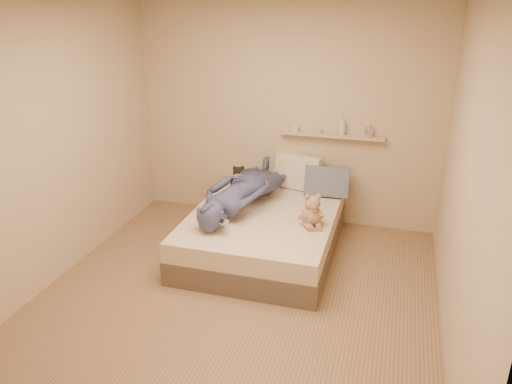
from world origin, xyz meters
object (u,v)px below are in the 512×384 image
(dark_plush, at_px, (239,180))
(pillow_grey, at_px, (327,181))
(bed, at_px, (263,232))
(game_console, at_px, (221,221))
(pillow_cream, at_px, (298,172))
(wall_shelf, at_px, (331,135))
(person, at_px, (244,189))
(teddy_bear, at_px, (312,213))

(dark_plush, distance_m, pillow_grey, 1.02)
(bed, distance_m, dark_plush, 0.80)
(game_console, xyz_separation_m, pillow_cream, (0.46, 1.42, 0.06))
(game_console, relative_size, wall_shelf, 0.14)
(game_console, bearing_deg, pillow_grey, 57.25)
(bed, relative_size, person, 1.14)
(bed, distance_m, pillow_grey, 0.97)
(teddy_bear, bearing_deg, wall_shelf, 89.61)
(pillow_cream, distance_m, pillow_grey, 0.39)
(pillow_cream, distance_m, wall_shelf, 0.58)
(teddy_bear, relative_size, person, 0.21)
(pillow_cream, xyz_separation_m, person, (-0.46, -0.69, -0.00))
(teddy_bear, bearing_deg, person, 159.95)
(pillow_cream, bearing_deg, bed, -103.54)
(game_console, relative_size, pillow_grey, 0.34)
(bed, bearing_deg, wall_shelf, 58.82)
(game_console, xyz_separation_m, person, (0.01, 0.73, 0.06))
(person, bearing_deg, pillow_cream, -111.92)
(wall_shelf, bearing_deg, teddy_bear, -90.39)
(pillow_cream, bearing_deg, pillow_grey, -21.24)
(teddy_bear, xyz_separation_m, pillow_cream, (-0.34, 0.98, 0.06))
(game_console, height_order, pillow_grey, pillow_grey)
(game_console, distance_m, wall_shelf, 1.78)
(bed, distance_m, teddy_bear, 0.67)
(dark_plush, relative_size, person, 0.19)
(pillow_grey, bearing_deg, person, -145.91)
(bed, height_order, wall_shelf, wall_shelf)
(pillow_grey, relative_size, wall_shelf, 0.42)
(teddy_bear, bearing_deg, pillow_cream, 109.22)
(teddy_bear, xyz_separation_m, pillow_grey, (0.02, 0.84, 0.03))
(bed, xyz_separation_m, pillow_grey, (0.56, 0.69, 0.40))
(teddy_bear, xyz_separation_m, wall_shelf, (0.01, 1.06, 0.51))
(teddy_bear, bearing_deg, game_console, -151.66)
(pillow_cream, xyz_separation_m, pillow_grey, (0.36, -0.14, -0.03))
(pillow_grey, xyz_separation_m, wall_shelf, (-0.01, 0.22, 0.48))
(pillow_grey, distance_m, wall_shelf, 0.53)
(pillow_grey, bearing_deg, bed, -129.06)
(pillow_grey, bearing_deg, teddy_bear, -91.17)
(bed, relative_size, game_console, 11.14)
(bed, bearing_deg, dark_plush, 129.57)
(game_console, relative_size, pillow_cream, 0.31)
(wall_shelf, bearing_deg, pillow_cream, -167.29)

